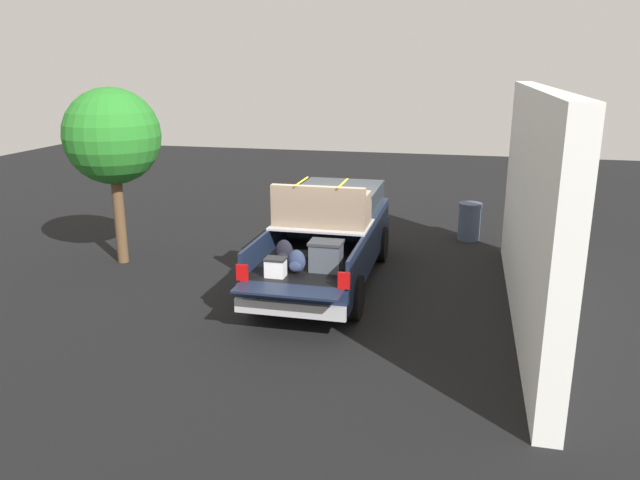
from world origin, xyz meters
name	(u,v)px	position (x,y,z in m)	size (l,w,h in m)	color
ground_plane	(327,283)	(0.00, 0.00, 0.00)	(40.00, 40.00, 0.00)	black
pickup_truck	(330,235)	(0.35, 0.00, 0.95)	(6.05, 2.06, 2.23)	#162138
building_facade	(532,208)	(-0.95, -3.86, 2.03)	(8.23, 0.36, 4.06)	white
tree_background	(112,137)	(0.30, 4.92, 2.88)	(2.12, 2.12, 3.97)	brown
trash_can	(469,221)	(4.08, -2.89, 0.50)	(0.60, 0.60, 0.98)	#3F4C66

